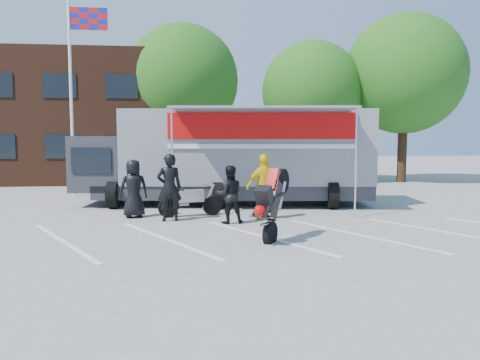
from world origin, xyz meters
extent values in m
plane|color=#A1A09B|center=(0.00, 0.00, 0.00)|extent=(100.00, 100.00, 0.00)
cube|color=white|center=(0.00, 1.00, 0.01)|extent=(18.09, 13.33, 0.01)
cube|color=#4B2718|center=(-10.00, 18.00, 3.50)|extent=(18.00, 8.00, 7.00)
cylinder|color=white|center=(-6.50, 10.00, 4.00)|extent=(0.12, 0.12, 8.00)
cube|color=red|center=(-5.70, 10.00, 7.30)|extent=(1.50, 0.04, 0.90)
cylinder|color=#382314|center=(-2.00, 16.00, 1.62)|extent=(0.50, 0.50, 3.24)
sphere|color=#155014|center=(-2.00, 16.00, 5.58)|extent=(6.12, 6.12, 6.12)
cylinder|color=#382314|center=(5.00, 15.00, 1.44)|extent=(0.50, 0.50, 2.88)
sphere|color=#155014|center=(5.00, 15.00, 4.96)|extent=(5.44, 5.44, 5.44)
cylinder|color=#382314|center=(10.00, 14.50, 1.71)|extent=(0.50, 0.50, 3.42)
sphere|color=#155014|center=(10.00, 14.50, 5.89)|extent=(6.46, 6.46, 6.46)
imported|color=black|center=(-3.34, 4.24, 0.89)|extent=(1.00, 0.80, 1.78)
imported|color=black|center=(-2.23, 3.52, 0.99)|extent=(0.78, 0.58, 1.97)
imported|color=black|center=(-0.52, 2.96, 0.83)|extent=(0.86, 0.70, 1.65)
imported|color=yellow|center=(0.58, 3.52, 0.98)|extent=(1.23, 0.76, 1.96)
camera|label=1|loc=(-1.60, -10.20, 2.43)|focal=35.00mm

